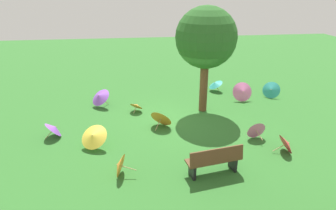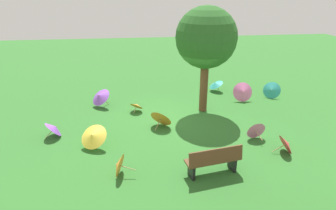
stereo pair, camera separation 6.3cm
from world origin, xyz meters
name	(u,v)px [view 1 (the left image)]	position (x,y,z in m)	size (l,w,h in m)	color
ground	(182,116)	(0.00, 0.00, 0.00)	(40.00, 40.00, 0.00)	#2D6B28
park_bench	(215,160)	(-0.22, 4.04, 0.47)	(1.66, 0.74, 0.90)	brown
shade_tree	(206,38)	(-1.02, -0.52, 3.10)	(2.47, 2.47, 4.37)	brown
parasol_red_0	(287,144)	(-2.87, 3.21, 0.32)	(0.69, 0.70, 0.65)	tan
parasol_pink_0	(243,92)	(-3.14, -1.34, 0.45)	(0.94, 0.90, 0.91)	tan
parasol_orange_1	(137,105)	(1.83, -0.73, 0.29)	(0.74, 0.73, 0.50)	tan
parasol_pink_1	(255,129)	(-2.25, 2.17, 0.34)	(0.71, 0.71, 0.69)	tan
parasol_teal_2	(271,90)	(-4.67, -1.59, 0.39)	(0.96, 0.88, 0.78)	tan
parasol_yellow_1	(93,136)	(3.33, 2.15, 0.47)	(1.16, 1.12, 0.82)	tan
parasol_purple_0	(100,96)	(3.43, -1.44, 0.52)	(1.17, 1.18, 0.87)	tan
parasol_teal_6	(215,84)	(-2.25, -2.83, 0.40)	(0.78, 0.79, 0.65)	tan
parasol_orange_2	(162,117)	(0.92, 0.83, 0.40)	(1.04, 0.99, 0.79)	tan
parasol_orange_3	(119,165)	(2.47, 3.75, 0.35)	(0.71, 0.73, 0.69)	tan
parasol_purple_1	(54,128)	(4.80, 1.13, 0.34)	(0.82, 0.88, 0.65)	tan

